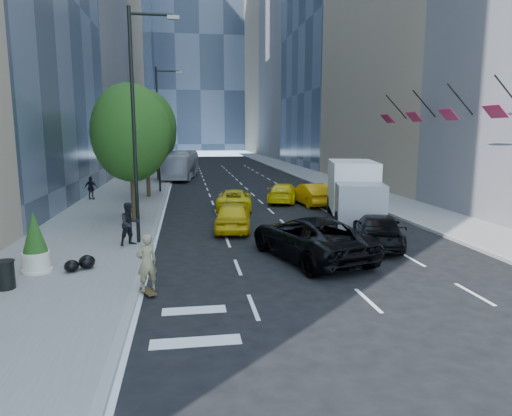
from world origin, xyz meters
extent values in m
plane|color=black|center=(0.00, 0.00, 0.00)|extent=(160.00, 160.00, 0.00)
cube|color=slate|center=(-9.00, 30.00, 0.07)|extent=(6.00, 120.00, 0.15)
cube|color=slate|center=(10.00, 30.00, 0.07)|extent=(4.00, 120.00, 0.15)
cube|color=#2D3646|center=(-22.00, 92.00, 30.00)|extent=(20.00, 28.00, 60.00)
cube|color=gray|center=(22.00, 98.00, 25.00)|extent=(20.00, 24.00, 50.00)
cylinder|color=black|center=(-6.50, 4.00, 5.15)|extent=(0.16, 0.16, 10.00)
cylinder|color=black|center=(-5.60, 4.00, 9.85)|extent=(1.80, 0.12, 0.12)
cube|color=#99998C|center=(-4.70, 4.00, 9.75)|extent=(0.50, 0.22, 0.15)
cylinder|color=black|center=(-6.50, 22.00, 5.15)|extent=(0.16, 0.16, 10.00)
cylinder|color=black|center=(-5.60, 22.00, 9.85)|extent=(1.80, 0.12, 0.12)
cube|color=#99998C|center=(-4.70, 22.00, 9.75)|extent=(0.50, 0.22, 0.15)
cylinder|color=#302313|center=(-7.20, 9.00, 1.72)|extent=(0.30, 0.30, 3.15)
ellipsoid|color=#143D10|center=(-7.20, 9.00, 4.98)|extent=(4.20, 4.20, 5.25)
cylinder|color=#302313|center=(-7.20, 19.00, 1.84)|extent=(0.30, 0.30, 3.38)
ellipsoid|color=#143D10|center=(-7.20, 19.00, 5.32)|extent=(4.50, 4.50, 5.62)
cylinder|color=#302313|center=(-7.20, 32.00, 1.61)|extent=(0.30, 0.30, 2.93)
ellipsoid|color=#143D10|center=(-7.20, 32.00, 4.63)|extent=(3.90, 3.90, 4.88)
cylinder|color=black|center=(-6.40, 40.00, 2.75)|extent=(0.14, 0.14, 5.20)
imported|color=black|center=(-6.40, 40.00, 4.35)|extent=(2.48, 0.53, 1.00)
cylinder|color=black|center=(11.15, 4.00, 6.85)|extent=(1.75, 0.08, 1.75)
cube|color=#AD284F|center=(10.50, 4.00, 6.00)|extent=(0.64, 1.30, 0.64)
cylinder|color=black|center=(11.15, 8.00, 6.85)|extent=(1.75, 0.08, 1.75)
cube|color=#AD284F|center=(10.50, 8.00, 6.00)|extent=(0.64, 1.30, 0.64)
cylinder|color=black|center=(11.15, 12.00, 6.85)|extent=(1.75, 0.08, 1.75)
cube|color=#AD284F|center=(10.50, 12.00, 6.00)|extent=(0.64, 1.30, 0.64)
cylinder|color=black|center=(11.15, 16.00, 6.85)|extent=(1.75, 0.08, 1.75)
cube|color=#AD284F|center=(10.50, 16.00, 6.00)|extent=(0.64, 1.30, 0.64)
imported|color=#827651|center=(-5.60, -2.47, 0.91)|extent=(0.78, 0.67, 1.81)
imported|color=black|center=(0.50, 0.79, 0.85)|extent=(4.44, 6.69, 1.71)
imported|color=black|center=(4.01, 2.31, 0.72)|extent=(3.47, 5.34, 1.44)
imported|color=gold|center=(-2.00, 6.50, 0.76)|extent=(2.40, 4.68, 1.53)
imported|color=orange|center=(4.20, 14.00, 0.75)|extent=(2.12, 4.74, 1.51)
imported|color=#DDC30B|center=(-1.25, 13.00, 0.66)|extent=(2.80, 5.02, 1.33)
imported|color=yellow|center=(2.62, 15.50, 0.69)|extent=(3.42, 5.12, 1.38)
imported|color=silver|center=(-4.80, 33.91, 1.51)|extent=(3.90, 11.06, 3.02)
cube|color=white|center=(5.29, 9.00, 1.93)|extent=(3.57, 5.26, 2.82)
cube|color=gray|center=(4.46, 5.54, 1.20)|extent=(2.83, 2.60, 2.40)
cylinder|color=black|center=(3.30, 5.40, 0.52)|extent=(0.60, 1.10, 1.04)
cylinder|color=black|center=(5.43, 4.88, 0.52)|extent=(0.60, 1.10, 1.04)
cylinder|color=black|center=(4.62, 10.88, 0.52)|extent=(0.60, 1.10, 1.04)
cylinder|color=black|center=(6.75, 10.36, 0.52)|extent=(0.60, 1.10, 1.04)
imported|color=black|center=(-6.80, 3.52, 1.09)|extent=(1.15, 1.11, 1.88)
imported|color=black|center=(-11.20, 18.00, 0.99)|extent=(1.05, 0.61, 1.68)
cylinder|color=black|center=(-10.02, -1.68, 0.58)|extent=(0.58, 0.58, 0.87)
cylinder|color=beige|center=(-9.60, 0.02, 0.51)|extent=(0.91, 0.91, 0.73)
cone|color=#143D10|center=(-9.60, 0.02, 1.61)|extent=(0.82, 0.82, 1.46)
ellipsoid|color=black|center=(-7.94, 0.18, 0.40)|extent=(0.58, 0.63, 0.49)
ellipsoid|color=black|center=(-8.39, -0.18, 0.36)|extent=(0.51, 0.56, 0.43)
camera|label=1|loc=(-4.33, -16.43, 5.01)|focal=32.00mm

